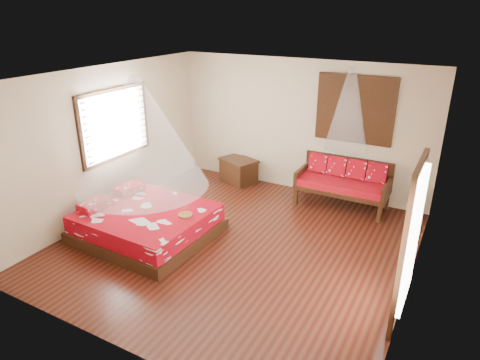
% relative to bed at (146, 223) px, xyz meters
% --- Properties ---
extents(room, '(5.54, 5.54, 2.84)m').
position_rel_bed_xyz_m(room, '(1.52, 0.51, 1.15)').
color(room, black).
rests_on(room, ground).
extents(bed, '(2.19, 1.99, 0.64)m').
position_rel_bed_xyz_m(bed, '(0.00, 0.00, 0.00)').
color(bed, black).
rests_on(bed, floor).
extents(daybed, '(1.79, 0.79, 0.95)m').
position_rel_bed_xyz_m(daybed, '(2.64, 2.89, 0.27)').
color(daybed, black).
rests_on(daybed, floor).
extents(storage_chest, '(0.95, 0.83, 0.55)m').
position_rel_bed_xyz_m(storage_chest, '(0.20, 2.96, 0.02)').
color(storage_chest, black).
rests_on(storage_chest, floor).
extents(shutter_panel, '(1.52, 0.06, 1.32)m').
position_rel_bed_xyz_m(shutter_panel, '(2.64, 3.22, 1.65)').
color(shutter_panel, black).
rests_on(shutter_panel, wall_back).
extents(window_left, '(0.10, 1.74, 1.34)m').
position_rel_bed_xyz_m(window_left, '(-1.19, 0.71, 1.45)').
color(window_left, black).
rests_on(window_left, wall_left).
extents(glazed_door, '(0.08, 1.02, 2.16)m').
position_rel_bed_xyz_m(glazed_door, '(4.23, -0.09, 0.82)').
color(glazed_door, black).
rests_on(glazed_door, floor).
extents(wine_tray, '(0.24, 0.24, 0.20)m').
position_rel_bed_xyz_m(wine_tray, '(0.73, 0.15, 0.30)').
color(wine_tray, brown).
rests_on(wine_tray, bed).
extents(mosquito_net_main, '(2.18, 2.18, 1.80)m').
position_rel_bed_xyz_m(mosquito_net_main, '(0.02, -0.00, 1.60)').
color(mosquito_net_main, white).
rests_on(mosquito_net_main, ceiling).
extents(mosquito_net_daybed, '(0.80, 0.80, 1.50)m').
position_rel_bed_xyz_m(mosquito_net_daybed, '(2.64, 2.76, 1.75)').
color(mosquito_net_daybed, white).
rests_on(mosquito_net_daybed, ceiling).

